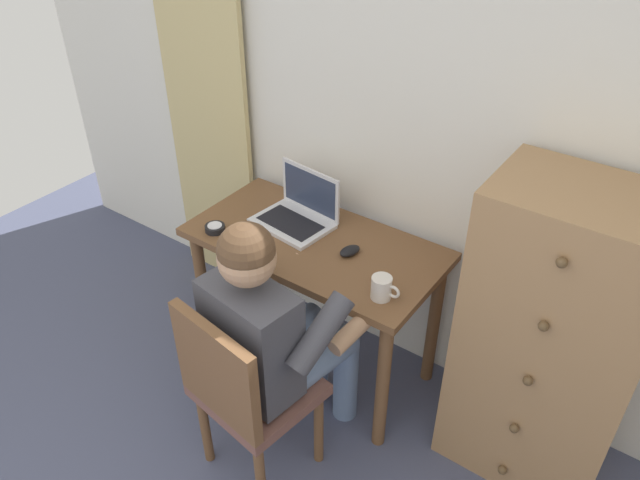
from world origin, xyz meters
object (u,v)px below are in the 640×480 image
Objects in this scene: laptop at (298,212)px; person_seated at (277,329)px; desk_clock at (215,228)px; dresser at (549,342)px; computer_mouse at (350,251)px; chair at (244,389)px; desk at (315,263)px; coffee_mug at (382,288)px.

person_seated is at bearing -60.36° from laptop.
laptop is at bearing 47.26° from desk_clock.
computer_mouse is at bearing -174.88° from dresser.
laptop is 0.38m from desk_clock.
chair is 2.40× the size of laptop.
coffee_mug is (0.43, -0.16, 0.17)m from desk.
person_seated reaches higher than computer_mouse.
desk is at bearing -28.30° from laptop.
desk_clock is at bearing -177.57° from coffee_mug.
computer_mouse is (0.01, 0.48, 0.08)m from person_seated.
computer_mouse is (-0.85, -0.08, 0.11)m from dresser.
desk is 0.24m from laptop.
desk_clock is at bearing 140.04° from chair.
computer_mouse is (0.03, 0.66, 0.27)m from chair.
dresser is 3.53× the size of laptop.
chair reaches higher than computer_mouse.
person_seated is 13.31× the size of desk_clock.
desk is 1.28× the size of chair.
dresser is 1.16m from chair.
desk is at bearing 109.39° from person_seated.
computer_mouse is 0.62m from desk_clock.
person_seated is (-0.86, -0.56, 0.03)m from dresser.
person_seated is at bearing -26.03° from desk_clock.
desk is 9.40× the size of coffee_mug.
desk is 11.28× the size of computer_mouse.
computer_mouse is 0.83× the size of coffee_mug.
laptop is 0.34m from computer_mouse.
desk is 0.49m from coffee_mug.
dresser is at bearing 19.35° from computer_mouse.
computer_mouse is at bearing 87.08° from chair.
desk is at bearing 25.90° from desk_clock.
person_seated is 3.27× the size of laptop.
dresser is 1.46m from desk_clock.
laptop is at bearing 119.64° from person_seated.
computer_mouse is (0.33, -0.07, -0.04)m from laptop.
dresser is 0.66m from coffee_mug.
dresser is 1.18m from laptop.
desk_clock is 0.75× the size of coffee_mug.
computer_mouse is at bearing -12.83° from laptop.
coffee_mug is (0.58, -0.24, -0.00)m from laptop.
desk is at bearing -175.46° from dresser.
desk is 3.08× the size of laptop.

